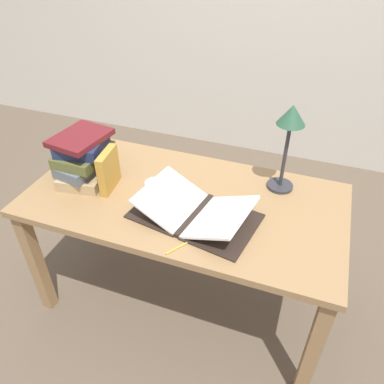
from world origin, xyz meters
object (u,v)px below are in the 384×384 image
at_px(book_standing_upright, 109,170).
at_px(pencil, 183,245).
at_px(book_stack_tall, 84,158).
at_px(open_book, 195,211).
at_px(coffee_mug, 155,191).
at_px(reading_lamp, 290,128).

height_order(book_standing_upright, pencil, book_standing_upright).
height_order(book_stack_tall, pencil, book_stack_tall).
distance_m(book_standing_upright, pencil, 0.56).
distance_m(open_book, coffee_mug, 0.23).
distance_m(open_book, pencil, 0.19).
height_order(book_standing_upright, reading_lamp, reading_lamp).
distance_m(book_standing_upright, coffee_mug, 0.25).
bearing_deg(reading_lamp, coffee_mug, -150.56).
xyz_separation_m(book_stack_tall, reading_lamp, (0.95, 0.25, 0.21)).
bearing_deg(book_stack_tall, book_standing_upright, -12.92).
distance_m(coffee_mug, pencil, 0.34).
bearing_deg(open_book, reading_lamp, 57.92).
bearing_deg(reading_lamp, pencil, -119.19).
height_order(open_book, pencil, open_book).
distance_m(book_stack_tall, coffee_mug, 0.41).
bearing_deg(open_book, book_stack_tall, -179.83).
bearing_deg(pencil, open_book, 94.96).
height_order(reading_lamp, pencil, reading_lamp).
bearing_deg(reading_lamp, book_standing_upright, -159.82).
relative_size(coffee_mug, pencil, 0.72).
xyz_separation_m(book_stack_tall, pencil, (0.64, -0.29, -0.11)).
bearing_deg(pencil, coffee_mug, 134.29).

